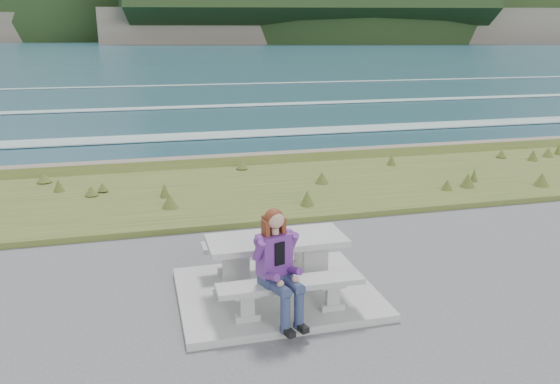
{
  "coord_description": "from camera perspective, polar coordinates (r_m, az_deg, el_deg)",
  "views": [
    {
      "loc": [
        -1.64,
        -6.47,
        3.41
      ],
      "look_at": [
        0.36,
        1.2,
        1.11
      ],
      "focal_mm": 35.0,
      "sensor_mm": 36.0,
      "label": 1
    }
  ],
  "objects": [
    {
      "name": "concrete_slab",
      "position": [
        7.47,
        -0.36,
        -10.51
      ],
      "size": [
        2.6,
        2.1,
        0.1
      ],
      "primitive_type": "cube",
      "color": "#9E9E99",
      "rests_on": "ground"
    },
    {
      "name": "picnic_table",
      "position": [
        7.2,
        -0.37,
        -6.01
      ],
      "size": [
        1.8,
        0.75,
        0.75
      ],
      "color": "#9E9E99",
      "rests_on": "concrete_slab"
    },
    {
      "name": "headland_range",
      "position": [
        448.13,
        11.22,
        16.73
      ],
      "size": [
        729.83,
        363.95,
        189.39
      ],
      "color": "#6C5D51",
      "rests_on": "ground"
    },
    {
      "name": "seated_woman",
      "position": [
        6.47,
        0.11,
        -9.44
      ],
      "size": [
        0.55,
        0.75,
        1.37
      ],
      "rotation": [
        0.0,
        0.0,
        0.3
      ],
      "color": "navy",
      "rests_on": "concrete_slab"
    },
    {
      "name": "shore_drop",
      "position": [
        14.85,
        -7.91,
        2.78
      ],
      "size": [
        160.0,
        0.8,
        2.2
      ],
      "primitive_type": "cube",
      "color": "#6C5D51",
      "rests_on": "ground"
    },
    {
      "name": "grass_verge",
      "position": [
        12.07,
        -6.23,
        -0.29
      ],
      "size": [
        160.0,
        4.5,
        0.22
      ],
      "primitive_type": "cube",
      "color": "#38521E",
      "rests_on": "ground"
    },
    {
      "name": "bench_seaward",
      "position": [
        7.92,
        -1.62,
        -5.72
      ],
      "size": [
        1.8,
        0.35,
        0.45
      ],
      "color": "#9E9E99",
      "rests_on": "concrete_slab"
    },
    {
      "name": "bench_landward",
      "position": [
        6.68,
        1.14,
        -10.06
      ],
      "size": [
        1.8,
        0.35,
        0.45
      ],
      "color": "#9E9E99",
      "rests_on": "concrete_slab"
    },
    {
      "name": "ocean",
      "position": [
        32.02,
        -11.58,
        6.61
      ],
      "size": [
        1600.0,
        1600.0,
        0.09
      ],
      "color": "#214C5D",
      "rests_on": "ground"
    }
  ]
}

